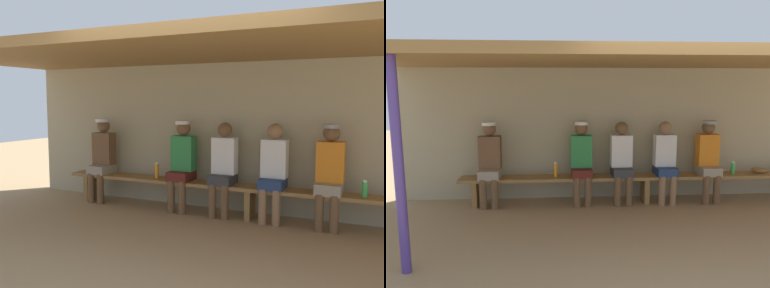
{
  "view_description": "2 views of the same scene",
  "coord_description": "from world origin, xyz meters",
  "views": [
    {
      "loc": [
        1.66,
        -3.9,
        1.64
      ],
      "look_at": [
        -0.71,
        1.17,
        1.05
      ],
      "focal_mm": 38.76,
      "sensor_mm": 36.0,
      "label": 1
    },
    {
      "loc": [
        -1.5,
        -4.17,
        1.91
      ],
      "look_at": [
        -1.13,
        1.23,
        1.04
      ],
      "focal_mm": 34.06,
      "sensor_mm": 36.0,
      "label": 2
    }
  ],
  "objects": [
    {
      "name": "ground_plane",
      "position": [
        0.0,
        0.0,
        0.0
      ],
      "size": [
        24.0,
        24.0,
        0.0
      ],
      "primitive_type": "plane",
      "color": "#9E7F59"
    },
    {
      "name": "back_wall",
      "position": [
        0.0,
        2.0,
        1.1
      ],
      "size": [
        8.0,
        0.2,
        2.2
      ],
      "primitive_type": "cube",
      "color": "tan",
      "rests_on": "ground"
    },
    {
      "name": "dugout_roof",
      "position": [
        0.0,
        0.7,
        2.26
      ],
      "size": [
        8.0,
        2.8,
        0.12
      ],
      "primitive_type": "cube",
      "color": "olive",
      "rests_on": "back_wall"
    },
    {
      "name": "bench",
      "position": [
        0.0,
        1.55,
        0.39
      ],
      "size": [
        6.0,
        0.36,
        0.46
      ],
      "color": "olive",
      "rests_on": "ground"
    },
    {
      "name": "player_rightmost",
      "position": [
        -2.51,
        1.55,
        0.75
      ],
      "size": [
        0.34,
        0.42,
        1.34
      ],
      "color": "gray",
      "rests_on": "ground"
    },
    {
      "name": "player_with_sunglasses",
      "position": [
        -0.4,
        1.55,
        0.73
      ],
      "size": [
        0.34,
        0.42,
        1.34
      ],
      "color": "#333338",
      "rests_on": "ground"
    },
    {
      "name": "player_near_post",
      "position": [
        1.04,
        1.55,
        0.75
      ],
      "size": [
        0.34,
        0.42,
        1.34
      ],
      "color": "gray",
      "rests_on": "ground"
    },
    {
      "name": "player_leftmost",
      "position": [
        0.32,
        1.55,
        0.73
      ],
      "size": [
        0.34,
        0.42,
        1.34
      ],
      "color": "navy",
      "rests_on": "ground"
    },
    {
      "name": "player_shirtless_tan",
      "position": [
        -1.05,
        1.55,
        0.75
      ],
      "size": [
        0.34,
        0.42,
        1.34
      ],
      "color": "#591E19",
      "rests_on": "ground"
    },
    {
      "name": "water_bottle_orange",
      "position": [
        1.47,
        1.54,
        0.56
      ],
      "size": [
        0.07,
        0.07,
        0.21
      ],
      "color": "green",
      "rests_on": "bench"
    },
    {
      "name": "water_bottle_clear",
      "position": [
        -1.47,
        1.53,
        0.58
      ],
      "size": [
        0.06,
        0.06,
        0.24
      ],
      "color": "orange",
      "rests_on": "bench"
    }
  ]
}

